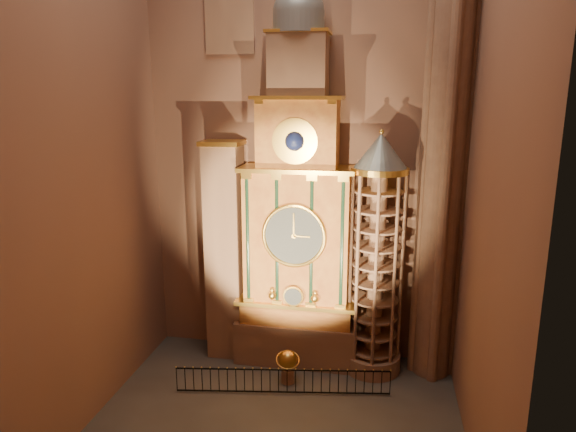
% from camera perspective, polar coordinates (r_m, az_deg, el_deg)
% --- Properties ---
extents(floor, '(14.00, 14.00, 0.00)m').
position_cam_1_polar(floor, '(21.06, -1.38, -21.97)').
color(floor, '#383330').
rests_on(floor, ground).
extents(wall_back, '(22.00, 0.00, 22.00)m').
position_cam_1_polar(wall_back, '(23.12, 1.57, 10.43)').
color(wall_back, '#8D604B').
rests_on(wall_back, floor).
extents(wall_left, '(0.00, 22.00, 22.00)m').
position_cam_1_polar(wall_left, '(19.90, -21.97, 9.02)').
color(wall_left, '#8D604B').
rests_on(wall_left, floor).
extents(wall_right, '(0.00, 22.00, 22.00)m').
position_cam_1_polar(wall_right, '(17.19, 22.15, 8.47)').
color(wall_right, '#8D604B').
rests_on(wall_right, floor).
extents(astronomical_clock, '(5.60, 2.41, 16.70)m').
position_cam_1_polar(astronomical_clock, '(22.74, 1.09, -0.65)').
color(astronomical_clock, '#8C634C').
rests_on(astronomical_clock, floor).
extents(portrait_tower, '(1.80, 1.60, 10.20)m').
position_cam_1_polar(portrait_tower, '(23.94, -6.99, -3.83)').
color(portrait_tower, '#8C634C').
rests_on(portrait_tower, floor).
extents(stair_turret, '(2.50, 2.50, 10.80)m').
position_cam_1_polar(stair_turret, '(22.59, 9.79, -4.66)').
color(stair_turret, '#8C634C').
rests_on(stair_turret, floor).
extents(gothic_pier, '(2.04, 2.04, 22.00)m').
position_cam_1_polar(gothic_pier, '(21.98, 17.28, 9.70)').
color(gothic_pier, '#8C634C').
rests_on(gothic_pier, floor).
extents(celestial_globe, '(1.25, 1.21, 1.49)m').
position_cam_1_polar(celestial_globe, '(22.97, -0.03, -16.07)').
color(celestial_globe, '#8C634C').
rests_on(celestial_globe, floor).
extents(iron_railing, '(8.78, 1.40, 1.08)m').
position_cam_1_polar(iron_railing, '(22.34, -0.58, -17.89)').
color(iron_railing, black).
rests_on(iron_railing, floor).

